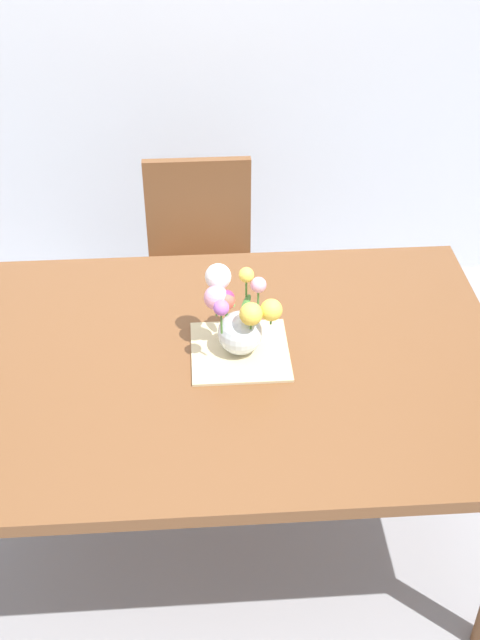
# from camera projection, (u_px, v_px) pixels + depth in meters

# --- Properties ---
(ground_plane) EXTENTS (12.00, 12.00, 0.00)m
(ground_plane) POSITION_uv_depth(u_px,v_px,m) (222.00, 525.00, 2.81)
(ground_plane) COLOR #939399
(dining_table) EXTENTS (1.70, 1.15, 0.75)m
(dining_table) POSITION_uv_depth(u_px,v_px,m) (219.00, 379.00, 2.41)
(dining_table) COLOR brown
(dining_table) RESTS_ON ground_plane
(chair_far) EXTENTS (0.42, 0.42, 0.90)m
(chair_far) POSITION_uv_depth(u_px,v_px,m) (200.00, 258.00, 3.23)
(chair_far) COLOR brown
(chair_far) RESTS_ON ground_plane
(placemat) EXTENTS (0.29, 0.29, 0.01)m
(placemat) POSITION_uv_depth(u_px,v_px,m) (240.00, 351.00, 2.39)
(placemat) COLOR #CCB789
(placemat) RESTS_ON dining_table
(flower_vase) EXTENTS (0.22, 0.19, 0.26)m
(flower_vase) POSITION_uv_depth(u_px,v_px,m) (238.00, 316.00, 2.32)
(flower_vase) COLOR silver
(flower_vase) RESTS_ON placemat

